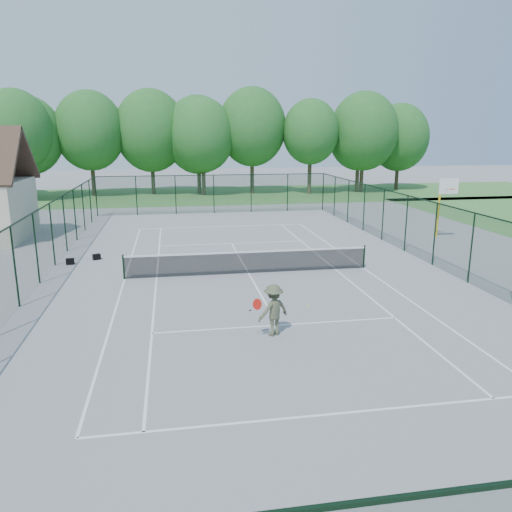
# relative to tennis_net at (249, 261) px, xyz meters

# --- Properties ---
(ground) EXTENTS (140.00, 140.00, 0.00)m
(ground) POSITION_rel_tennis_net_xyz_m (0.00, 0.00, -0.58)
(ground) COLOR gray
(ground) RESTS_ON ground
(grass_far) EXTENTS (80.00, 16.00, 0.01)m
(grass_far) POSITION_rel_tennis_net_xyz_m (0.00, 30.00, -0.57)
(grass_far) COLOR #4A873C
(grass_far) RESTS_ON ground
(court_lines) EXTENTS (11.05, 23.85, 0.01)m
(court_lines) POSITION_rel_tennis_net_xyz_m (0.00, 0.00, -0.57)
(court_lines) COLOR white
(court_lines) RESTS_ON ground
(tennis_net) EXTENTS (11.08, 0.08, 1.10)m
(tennis_net) POSITION_rel_tennis_net_xyz_m (0.00, 0.00, 0.00)
(tennis_net) COLOR black
(tennis_net) RESTS_ON ground
(fence_enclosure) EXTENTS (18.05, 36.05, 3.02)m
(fence_enclosure) POSITION_rel_tennis_net_xyz_m (0.00, 0.00, 0.98)
(fence_enclosure) COLOR #1C3B26
(fence_enclosure) RESTS_ON ground
(tree_line_far) EXTENTS (39.40, 6.40, 9.70)m
(tree_line_far) POSITION_rel_tennis_net_xyz_m (0.00, 30.00, 5.42)
(tree_line_far) COLOR #473A26
(tree_line_far) RESTS_ON ground
(basketball_goal) EXTENTS (1.20, 1.43, 3.65)m
(basketball_goal) POSITION_rel_tennis_net_xyz_m (12.64, 5.68, 1.99)
(basketball_goal) COLOR yellow
(basketball_goal) RESTS_ON ground
(sports_bag_a) EXTENTS (0.39, 0.25, 0.30)m
(sports_bag_a) POSITION_rel_tennis_net_xyz_m (-8.30, 3.02, -0.43)
(sports_bag_a) COLOR black
(sports_bag_a) RESTS_ON ground
(sports_bag_b) EXTENTS (0.43, 0.36, 0.29)m
(sports_bag_b) POSITION_rel_tennis_net_xyz_m (-7.17, 3.79, -0.43)
(sports_bag_b) COLOR black
(sports_bag_b) RESTS_ON ground
(tennis_player) EXTENTS (2.11, 1.00, 1.65)m
(tennis_player) POSITION_rel_tennis_net_xyz_m (-0.32, -7.15, 0.25)
(tennis_player) COLOR #50563B
(tennis_player) RESTS_ON ground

